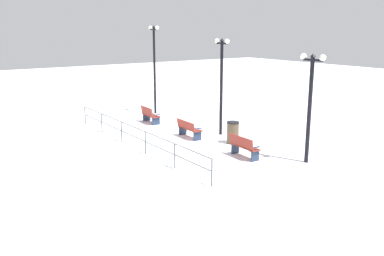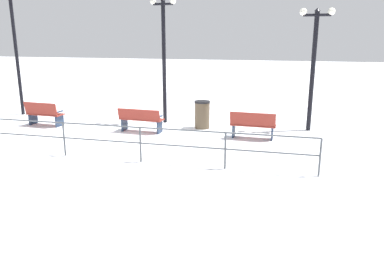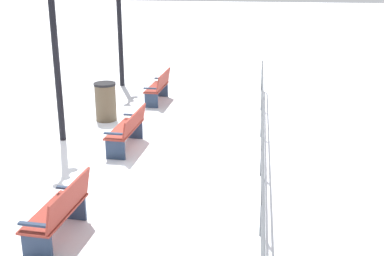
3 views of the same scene
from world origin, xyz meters
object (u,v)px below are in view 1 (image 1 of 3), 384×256
object	(u,v)px
lamppost_far	(154,60)
trash_bin	(233,133)
bench_nearest	(244,146)
bench_third	(150,115)
lamppost_middle	(221,76)
lamppost_near	(310,95)
bench_second	(189,128)

from	to	relation	value
lamppost_far	trash_bin	world-z (taller)	lamppost_far
bench_nearest	bench_third	size ratio (longest dim) A/B	1.04
lamppost_middle	lamppost_near	bearing A→B (deg)	-90.00
bench_third	lamppost_near	bearing A→B (deg)	-76.35
lamppost_near	lamppost_far	bearing A→B (deg)	90.00
bench_nearest	trash_bin	size ratio (longest dim) A/B	1.48
bench_nearest	bench_third	bearing A→B (deg)	92.41
bench_second	lamppost_far	world-z (taller)	lamppost_far
bench_third	lamppost_far	bearing A→B (deg)	57.83
lamppost_far	trash_bin	xyz separation A→B (m)	(-0.58, -8.04, -2.74)
lamppost_far	trash_bin	distance (m)	8.51
bench_third	lamppost_far	size ratio (longest dim) A/B	0.27
lamppost_near	trash_bin	distance (m)	4.37
bench_third	lamppost_middle	bearing A→B (deg)	-65.01
bench_second	trash_bin	xyz separation A→B (m)	(1.09, -1.96, 0.05)
bench_nearest	trash_bin	xyz separation A→B (m)	(1.04, 1.91, 0.03)
bench_second	trash_bin	distance (m)	2.25
lamppost_near	bench_nearest	bearing A→B (deg)	131.06
lamppost_near	lamppost_far	size ratio (longest dim) A/B	0.80
bench_nearest	trash_bin	bearing A→B (deg)	63.84
lamppost_near	trash_bin	world-z (taller)	lamppost_near
lamppost_near	lamppost_middle	size ratio (longest dim) A/B	0.90
bench_nearest	bench_third	world-z (taller)	bench_third
bench_second	bench_third	distance (m)	3.88
bench_nearest	lamppost_far	bearing A→B (deg)	83.21
bench_nearest	bench_second	distance (m)	3.88
lamppost_middle	bench_nearest	bearing A→B (deg)	-114.72
bench_nearest	trash_bin	world-z (taller)	trash_bin
lamppost_near	lamppost_far	xyz separation A→B (m)	(0.00, 11.81, 0.60)
lamppost_near	lamppost_middle	world-z (taller)	lamppost_middle
lamppost_far	bench_nearest	bearing A→B (deg)	-99.25
bench_nearest	lamppost_near	size ratio (longest dim) A/B	0.35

